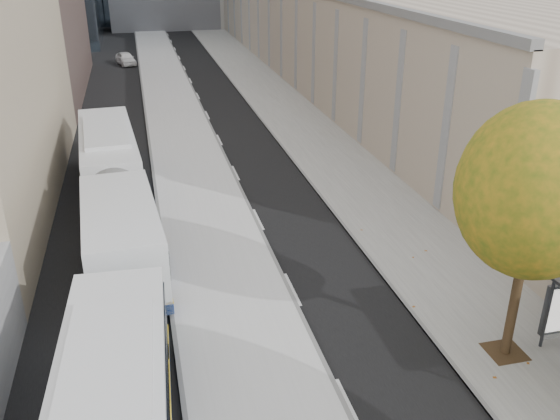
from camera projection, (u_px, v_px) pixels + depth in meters
name	position (u px, v px, depth m)	size (l,w,h in m)	color
bus_platform	(185.00, 146.00, 35.56)	(4.25, 150.00, 0.15)	silver
sidewalk	(313.00, 138.00, 37.28)	(4.75, 150.00, 0.08)	gray
building_tan	(338.00, 17.00, 63.78)	(18.00, 92.00, 8.00)	gray
tree_c	(536.00, 192.00, 15.54)	(4.20, 4.20, 7.28)	#2F2214
bus_far	(114.00, 186.00, 25.69)	(3.73, 17.53, 2.90)	silver
distant_car	(126.00, 59.00, 59.53)	(1.48, 3.67, 1.25)	silver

